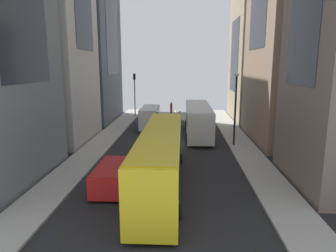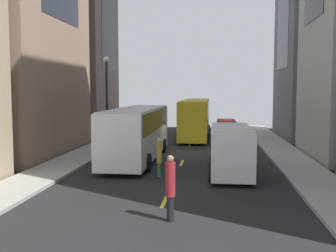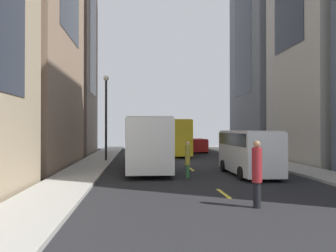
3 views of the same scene
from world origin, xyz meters
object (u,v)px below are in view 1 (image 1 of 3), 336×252
at_px(streetcar_yellow, 161,153).
at_px(car_red_0, 112,175).
at_px(pedestrian_walking_far, 171,109).
at_px(traffic_light_near_corner, 135,87).
at_px(delivery_van_white, 150,116).
at_px(pedestrian_crossing_near, 180,118).
at_px(city_bus_white, 198,118).

relative_size(streetcar_yellow, car_red_0, 3.36).
bearing_deg(pedestrian_walking_far, traffic_light_near_corner, 28.86).
height_order(streetcar_yellow, delivery_van_white, streetcar_yellow).
xyz_separation_m(car_red_0, traffic_light_near_corner, (2.80, -27.34, 3.56)).
distance_m(streetcar_yellow, delivery_van_white, 18.13).
relative_size(delivery_van_white, traffic_light_near_corner, 0.93).
bearing_deg(pedestrian_crossing_near, traffic_light_near_corner, -168.69).
height_order(pedestrian_walking_far, traffic_light_near_corner, traffic_light_near_corner).
height_order(pedestrian_crossing_near, pedestrian_walking_far, pedestrian_walking_far).
xyz_separation_m(streetcar_yellow, car_red_0, (3.01, 1.00, -1.21)).
distance_m(car_red_0, pedestrian_walking_far, 26.80).
bearing_deg(traffic_light_near_corner, streetcar_yellow, 102.45).
distance_m(streetcar_yellow, pedestrian_walking_far, 25.69).
distance_m(pedestrian_crossing_near, pedestrian_walking_far, 7.02).
bearing_deg(traffic_light_near_corner, delivery_van_white, 110.55).
bearing_deg(streetcar_yellow, pedestrian_crossing_near, -93.15).
bearing_deg(traffic_light_near_corner, pedestrian_walking_far, 173.02).
bearing_deg(delivery_van_white, pedestrian_crossing_near, -166.97).
distance_m(delivery_van_white, pedestrian_crossing_near, 3.82).
xyz_separation_m(city_bus_white, traffic_light_near_corner, (8.92, -12.29, 2.47)).
distance_m(streetcar_yellow, car_red_0, 3.40).
distance_m(city_bus_white, streetcar_yellow, 14.39).
relative_size(car_red_0, traffic_light_near_corner, 0.68).
xyz_separation_m(delivery_van_white, pedestrian_crossing_near, (-3.69, -0.85, -0.43)).
bearing_deg(car_red_0, city_bus_white, -112.12).
xyz_separation_m(streetcar_yellow, pedestrian_crossing_near, (-1.03, -18.77, -1.04)).
bearing_deg(car_red_0, streetcar_yellow, -161.71).
height_order(city_bus_white, pedestrian_walking_far, city_bus_white).
xyz_separation_m(car_red_0, pedestrian_crossing_near, (-4.05, -19.77, 0.16)).
height_order(pedestrian_crossing_near, traffic_light_near_corner, traffic_light_near_corner).
distance_m(delivery_van_white, traffic_light_near_corner, 9.47).
bearing_deg(pedestrian_crossing_near, delivery_van_white, -107.81).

